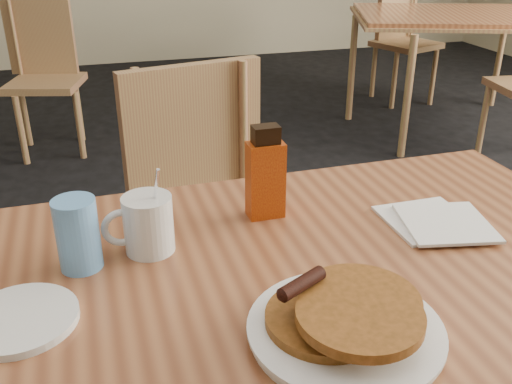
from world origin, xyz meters
TOP-DOWN VIEW (x-y plane):
  - main_table at (0.06, -0.08)m, footprint 1.32×0.90m
  - neighbor_table at (2.10, 2.38)m, footprint 1.62×1.35m
  - chair_main_far at (0.05, 0.66)m, footprint 0.50×0.50m
  - chair_neighbor_far at (2.09, 3.14)m, footprint 0.51×0.53m
  - chair_wall_extra at (-0.46, 2.77)m, footprint 0.48×0.49m
  - pancake_plate at (0.08, -0.21)m, footprint 0.27×0.27m
  - coffee_mug at (-0.15, 0.10)m, footprint 0.12×0.09m
  - syrup_bottle at (0.08, 0.17)m, footprint 0.07×0.04m
  - napkin_stack at (0.38, 0.04)m, footprint 0.19×0.20m
  - blue_tumbler at (-0.26, 0.08)m, footprint 0.09×0.09m
  - side_saucer at (-0.35, -0.05)m, footprint 0.18×0.18m

SIDE VIEW (x-z plane):
  - chair_wall_extra at x=-0.46m, z-range 0.08..0.95m
  - chair_neighbor_far at x=2.09m, z-range 0.09..0.97m
  - chair_main_far at x=0.05m, z-range 0.09..1.01m
  - main_table at x=0.06m, z-range 0.33..1.08m
  - neighbor_table at x=2.10m, z-range 0.34..1.09m
  - napkin_stack at x=0.38m, z-range 0.75..0.76m
  - side_saucer at x=-0.35m, z-range 0.75..0.76m
  - pancake_plate at x=0.08m, z-range 0.73..0.82m
  - coffee_mug at x=-0.15m, z-range 0.72..0.88m
  - blue_tumbler at x=-0.26m, z-range 0.75..0.87m
  - syrup_bottle at x=0.08m, z-range 0.74..0.93m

